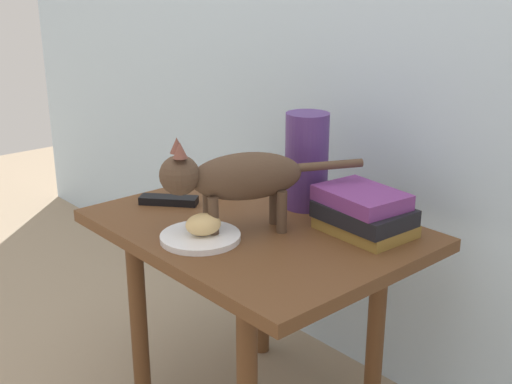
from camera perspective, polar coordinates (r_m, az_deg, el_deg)
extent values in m
cube|color=brown|center=(1.55, 0.00, -3.32)|extent=(0.76, 0.57, 0.03)
cylinder|color=brown|center=(1.71, -10.30, -11.40)|extent=(0.04, 0.04, 0.51)
cylinder|color=brown|center=(1.94, 0.55, -7.37)|extent=(0.04, 0.04, 0.51)
cylinder|color=brown|center=(1.68, 10.52, -12.03)|extent=(0.04, 0.04, 0.51)
cylinder|color=white|center=(1.46, -4.93, -3.99)|extent=(0.18, 0.18, 0.01)
ellipsoid|color=#E0BC7A|center=(1.44, -4.66, -2.87)|extent=(0.09, 0.10, 0.05)
cylinder|color=#4C3828|center=(1.44, -3.78, -2.36)|extent=(0.02, 0.02, 0.10)
cylinder|color=#4C3828|center=(1.50, -4.25, -1.57)|extent=(0.02, 0.02, 0.10)
cylinder|color=#4C3828|center=(1.48, 2.30, -1.77)|extent=(0.02, 0.02, 0.10)
cylinder|color=#4C3828|center=(1.53, 1.61, -1.01)|extent=(0.02, 0.02, 0.10)
ellipsoid|color=#4C3828|center=(1.46, -0.83, 1.40)|extent=(0.19, 0.27, 0.11)
sphere|color=#4C3828|center=(1.43, -6.77, 1.48)|extent=(0.09, 0.09, 0.09)
cone|color=brown|center=(1.39, -6.72, 3.69)|extent=(0.03, 0.03, 0.03)
cone|color=brown|center=(1.43, -7.00, 4.12)|extent=(0.03, 0.03, 0.03)
cylinder|color=#4C3828|center=(1.52, 6.57, 2.36)|extent=(0.09, 0.15, 0.02)
cube|color=olive|center=(1.51, 9.61, -3.03)|extent=(0.21, 0.16, 0.03)
cube|color=black|center=(1.50, 9.52, -1.89)|extent=(0.21, 0.16, 0.04)
cube|color=#72337A|center=(1.49, 9.28, -0.47)|extent=(0.21, 0.16, 0.03)
cylinder|color=#4C2D72|center=(1.63, 4.49, 2.75)|extent=(0.11, 0.11, 0.24)
cylinder|color=silver|center=(1.76, -2.90, 1.34)|extent=(0.07, 0.07, 0.08)
cylinder|color=silver|center=(1.77, -2.89, 0.71)|extent=(0.06, 0.06, 0.04)
cube|color=black|center=(1.69, -7.71, -0.72)|extent=(0.14, 0.13, 0.02)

